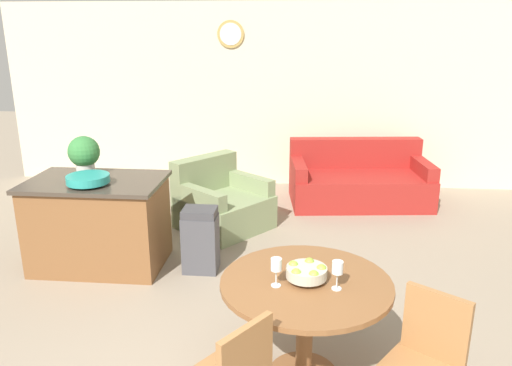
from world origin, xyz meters
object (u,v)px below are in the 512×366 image
fruit_bowl (307,272)px  armchair (221,205)px  dining_table (305,304)px  couch (358,182)px  dining_chair_near_right (425,360)px  potted_plant (84,153)px  kitchen_island (99,223)px  wine_glass_left (276,266)px  teal_bowl (88,179)px  wine_glass_right (338,269)px  trash_bin (201,240)px

fruit_bowl → armchair: size_ratio=0.21×
dining_table → couch: couch is taller
dining_chair_near_right → potted_plant: bearing=-0.9°
kitchen_island → wine_glass_left: bearing=-41.5°
potted_plant → couch: bearing=34.1°
wine_glass_left → couch: 4.01m
teal_bowl → armchair: (1.04, 1.29, -0.68)m
wine_glass_right → armchair: wine_glass_right is taller
wine_glass_right → teal_bowl: teal_bowl is taller
wine_glass_left → dining_table: bearing=22.7°
couch → potted_plant: bearing=-152.2°
kitchen_island → potted_plant: bearing=131.2°
wine_glass_left → dining_chair_near_right: bearing=-20.4°
armchair → wine_glass_left: bearing=-124.7°
teal_bowl → armchair: size_ratio=0.31×
dining_table → potted_plant: bearing=141.6°
dining_table → dining_chair_near_right: dining_chair_near_right is taller
kitchen_island → couch: kitchen_island is taller
teal_bowl → couch: (2.79, 2.38, -0.68)m
fruit_bowl → armchair: fruit_bowl is taller
fruit_bowl → armchair: bearing=110.4°
kitchen_island → potted_plant: 0.71m
kitchen_island → potted_plant: size_ratio=3.39×
fruit_bowl → dining_chair_near_right: bearing=-30.7°
fruit_bowl → potted_plant: size_ratio=0.69×
wine_glass_right → trash_bin: bearing=126.8°
fruit_bowl → wine_glass_left: 0.22m
dining_table → teal_bowl: bearing=145.7°
potted_plant → couch: (2.97, 2.01, -0.83)m
teal_bowl → couch: 3.73m
dining_chair_near_right → wine_glass_left: (-0.88, 0.33, 0.40)m
armchair → fruit_bowl: bearing=-120.5°
trash_bin → teal_bowl: bearing=-172.2°
dining_chair_near_right → armchair: bearing=-25.6°
armchair → potted_plant: bearing=166.1°
wine_glass_right → dining_table: bearing=155.6°
dining_table → couch: bearing=78.8°
dining_table → potted_plant: potted_plant is taller
fruit_bowl → wine_glass_right: bearing=-24.3°
dining_chair_near_right → armchair: size_ratio=0.69×
dining_chair_near_right → couch: size_ratio=0.45×
couch → armchair: bearing=-154.4°
wine_glass_left → potted_plant: (-2.03, 1.84, 0.23)m
fruit_bowl → wine_glass_left: size_ratio=1.40×
dining_table → wine_glass_left: 0.37m
teal_bowl → kitchen_island: bearing=93.0°
dining_chair_near_right → potted_plant: (-2.91, 2.17, 0.63)m
potted_plant → trash_bin: 1.46m
armchair → couch: bearing=-19.0°
couch → armchair: size_ratio=1.53×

